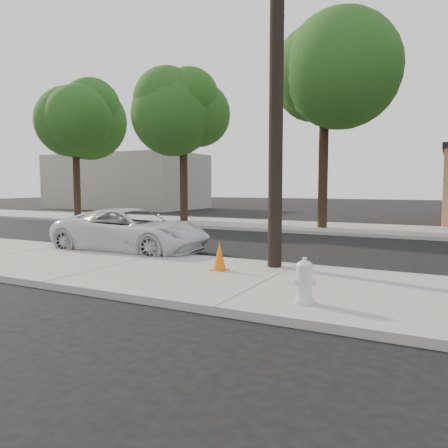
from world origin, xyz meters
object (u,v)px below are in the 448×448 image
(police_cruiser, at_px, (132,231))
(traffic_cone, at_px, (220,256))
(utility_pole, at_px, (276,76))
(fire_hydrant, at_px, (304,282))

(police_cruiser, relative_size, traffic_cone, 7.53)
(utility_pole, relative_size, traffic_cone, 13.40)
(police_cruiser, height_order, traffic_cone, police_cruiser)
(utility_pole, height_order, police_cruiser, utility_pole)
(traffic_cone, bearing_deg, police_cruiser, 155.21)
(police_cruiser, distance_m, fire_hydrant, 7.77)
(utility_pole, xyz_separation_m, fire_hydrant, (1.63, -2.90, -4.20))
(police_cruiser, relative_size, fire_hydrant, 6.98)
(police_cruiser, height_order, fire_hydrant, police_cruiser)
(traffic_cone, bearing_deg, utility_pole, 46.44)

